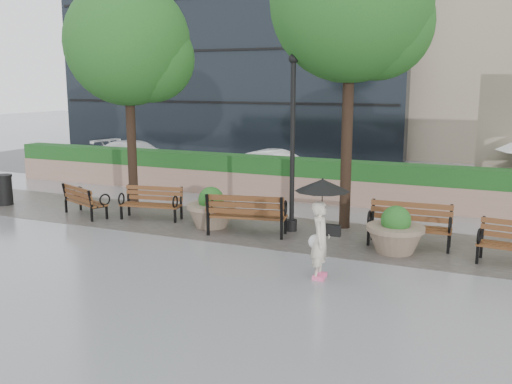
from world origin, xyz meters
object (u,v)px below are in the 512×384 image
at_px(bench_1, 151,210).
at_px(bench_2, 247,223).
at_px(bench_0, 86,207).
at_px(car_right, 278,166).
at_px(car_left, 136,156).
at_px(pedestrian, 321,219).
at_px(trash_bin, 4,191).
at_px(bench_3, 409,234).
at_px(lamppost, 292,155).
at_px(planter_left, 211,212).
at_px(planter_right, 395,235).

height_order(bench_1, bench_2, bench_2).
xyz_separation_m(bench_0, bench_1, (1.95, 0.41, 0.01)).
bearing_deg(car_right, car_left, 92.96).
distance_m(bench_0, bench_1, 2.00).
xyz_separation_m(bench_1, car_right, (0.93, 7.13, 0.33)).
xyz_separation_m(bench_1, pedestrian, (5.74, -2.72, 0.91)).
relative_size(car_right, pedestrian, 1.87).
bearing_deg(trash_bin, bench_2, -1.21).
bearing_deg(bench_3, lamppost, 173.10).
bearing_deg(pedestrian, planter_left, 50.70).
bearing_deg(trash_bin, car_left, 93.17).
bearing_deg(bench_3, bench_0, -179.06).
relative_size(trash_bin, car_left, 0.21).
distance_m(bench_1, trash_bin, 5.27).
bearing_deg(lamppost, bench_0, -172.45).
bearing_deg(lamppost, bench_3, -4.18).
xyz_separation_m(planter_right, lamppost, (-2.77, 0.84, 1.54)).
distance_m(car_left, car_right, 6.61).
bearing_deg(trash_bin, bench_1, 2.62).
bearing_deg(planter_left, bench_3, 2.94).
distance_m(planter_left, lamppost, 2.62).
xyz_separation_m(planter_right, pedestrian, (-1.03, -2.25, 0.76)).
relative_size(bench_3, car_left, 0.44).
distance_m(bench_1, bench_3, 6.97).
bearing_deg(pedestrian, trash_bin, 72.55).
relative_size(bench_2, bench_3, 1.08).
bearing_deg(car_left, lamppost, -111.70).
bearing_deg(bench_2, bench_3, 177.09).
bearing_deg(pedestrian, bench_2, 44.13).
relative_size(bench_1, pedestrian, 0.91).
xyz_separation_m(bench_0, car_right, (2.88, 7.54, 0.34)).
bearing_deg(car_right, planter_right, -138.46).
bearing_deg(lamppost, bench_2, -138.33).
xyz_separation_m(trash_bin, pedestrian, (11.00, -2.48, 0.73)).
bearing_deg(planter_right, bench_2, 179.30).
bearing_deg(planter_right, bench_1, 176.09).
height_order(bench_3, car_left, car_left).
xyz_separation_m(car_right, pedestrian, (4.81, -9.85, 0.58)).
distance_m(lamppost, car_left, 11.95).
xyz_separation_m(bench_3, trash_bin, (-12.23, -0.40, 0.15)).
relative_size(bench_2, pedestrian, 1.06).
bearing_deg(bench_2, car_right, -85.33).
relative_size(bench_3, lamppost, 0.43).
xyz_separation_m(bench_1, planter_right, (6.77, -0.46, 0.15)).
bearing_deg(car_left, planter_right, -108.11).
distance_m(bench_3, trash_bin, 12.24).
bearing_deg(planter_right, pedestrian, -114.48).
bearing_deg(bench_0, car_left, -41.64).
bearing_deg(trash_bin, car_right, 49.98).
height_order(bench_3, planter_right, planter_right).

